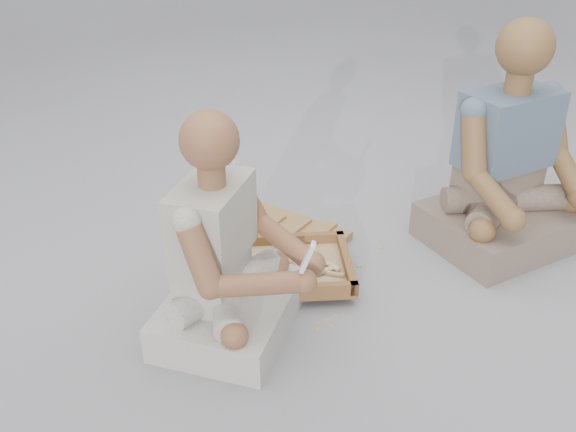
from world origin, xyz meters
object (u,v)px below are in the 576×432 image
(tool_tray, at_px, (288,268))
(craftsman, at_px, (226,263))
(carved_panel, at_px, (278,235))
(companion, at_px, (508,174))

(tool_tray, height_order, craftsman, craftsman)
(tool_tray, distance_m, craftsman, 0.44)
(carved_panel, distance_m, craftsman, 0.71)
(tool_tray, bearing_deg, companion, 35.61)
(tool_tray, xyz_separation_m, companion, (0.81, 0.58, 0.27))
(carved_panel, height_order, companion, companion)
(tool_tray, height_order, companion, companion)
(carved_panel, bearing_deg, craftsman, -88.26)
(craftsman, distance_m, companion, 1.32)
(tool_tray, distance_m, companion, 1.03)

